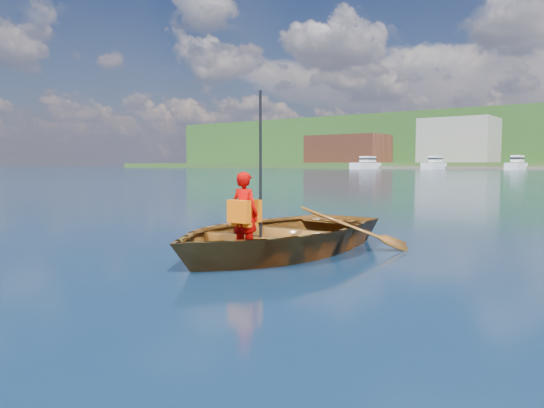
# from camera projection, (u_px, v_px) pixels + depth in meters

# --- Properties ---
(ground) EXTENTS (600.00, 600.00, 0.00)m
(ground) POSITION_uv_depth(u_px,v_px,m) (273.00, 252.00, 7.95)
(ground) COLOR #11213F
(ground) RESTS_ON ground
(rowboat) EXTENTS (3.05, 4.26, 0.88)m
(rowboat) POSITION_uv_depth(u_px,v_px,m) (276.00, 234.00, 7.90)
(rowboat) COLOR #7D350F
(rowboat) RESTS_ON ground
(child_paddler) EXTENTS (0.41, 0.34, 2.19)m
(child_paddler) POSITION_uv_depth(u_px,v_px,m) (245.00, 213.00, 7.07)
(child_paddler) COLOR #B20200
(child_paddler) RESTS_ON ground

